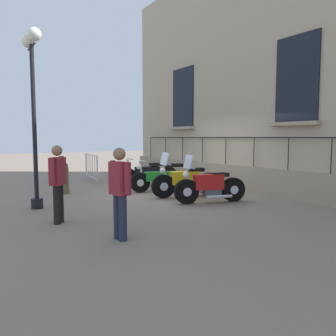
% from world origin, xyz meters
% --- Properties ---
extents(ground_plane, '(60.00, 60.00, 0.00)m').
position_xyz_m(ground_plane, '(0.00, 0.00, 0.00)').
color(ground_plane, gray).
extents(building_facade, '(0.82, 11.89, 7.70)m').
position_xyz_m(building_facade, '(-2.49, -0.00, 3.73)').
color(building_facade, tan).
rests_on(building_facade, ground_plane).
extents(motorcycle_black, '(2.17, 0.74, 1.00)m').
position_xyz_m(motorcycle_black, '(-0.08, -1.77, 0.42)').
color(motorcycle_black, black).
rests_on(motorcycle_black, ground_plane).
extents(motorcycle_green, '(2.10, 0.85, 1.00)m').
position_xyz_m(motorcycle_green, '(0.09, -0.56, 0.41)').
color(motorcycle_green, black).
rests_on(motorcycle_green, ground_plane).
extents(motorcycle_yellow, '(2.06, 0.78, 1.30)m').
position_xyz_m(motorcycle_yellow, '(0.07, 0.64, 0.45)').
color(motorcycle_yellow, black).
rests_on(motorcycle_yellow, ground_plane).
extents(motorcycle_red, '(1.92, 0.84, 1.27)m').
position_xyz_m(motorcycle_red, '(0.08, 1.70, 0.43)').
color(motorcycle_red, black).
rests_on(motorcycle_red, ground_plane).
extents(lamppost, '(0.31, 1.01, 4.17)m').
position_xyz_m(lamppost, '(4.04, -0.05, 2.96)').
color(lamppost, black).
rests_on(lamppost, ground_plane).
extents(crowd_barrier, '(0.36, 2.08, 1.05)m').
position_xyz_m(crowd_barrier, '(1.04, -4.35, 0.56)').
color(crowd_barrier, '#B7B7BF').
rests_on(crowd_barrier, ground_plane).
extents(bollard, '(0.23, 0.23, 0.96)m').
position_xyz_m(bollard, '(2.83, -1.82, 0.48)').
color(bollard, brown).
rests_on(bollard, ground_plane).
extents(pedestrian_standing, '(0.39, 0.44, 1.57)m').
position_xyz_m(pedestrian_standing, '(3.99, 1.66, 0.87)').
color(pedestrian_standing, black).
rests_on(pedestrian_standing, ground_plane).
extents(pedestrian_walking, '(0.26, 0.53, 1.55)m').
position_xyz_m(pedestrian_walking, '(3.43, 3.35, 0.87)').
color(pedestrian_walking, '#23283D').
rests_on(pedestrian_walking, ground_plane).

